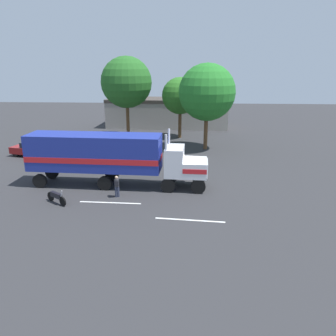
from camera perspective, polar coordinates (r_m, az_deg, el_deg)
ground_plane at (r=26.65m, az=1.74°, el=-3.23°), size 120.00×120.00×0.00m
lane_stripe_near at (r=24.00m, az=-9.89°, el=-5.87°), size 4.40×0.28×0.01m
lane_stripe_mid at (r=21.18m, az=3.79°, el=-8.91°), size 4.40×0.51×0.01m
semi_truck at (r=26.66m, az=-10.16°, el=2.21°), size 14.27×3.19×4.50m
person_bystander at (r=24.60m, az=-8.76°, el=-3.00°), size 0.36×0.47×1.63m
parked_car at (r=38.07m, az=-22.24°, el=3.05°), size 4.69×2.76×1.57m
motorcycle at (r=24.65m, az=-18.58°, el=-4.72°), size 1.78×1.30×1.12m
tree_left at (r=37.79m, az=6.72°, el=12.76°), size 6.29×6.29×9.57m
tree_center at (r=44.38m, az=-7.13°, el=14.36°), size 6.55×6.55×10.43m
tree_right at (r=43.93m, az=2.10°, el=12.24°), size 4.73×4.73×7.85m
building_backdrop at (r=52.44m, az=-0.08°, el=9.69°), size 18.67×6.88×4.34m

